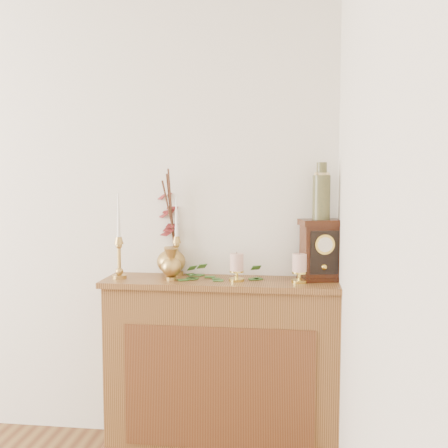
# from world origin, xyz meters

# --- Properties ---
(console_shelf) EXTENTS (1.24, 0.34, 0.93)m
(console_shelf) POSITION_xyz_m (1.40, 2.10, 0.44)
(console_shelf) COLOR brown
(console_shelf) RESTS_ON ground
(candlestick_left) EXTENTS (0.08, 0.08, 0.45)m
(candlestick_left) POSITION_xyz_m (0.86, 2.06, 1.08)
(candlestick_left) COLOR tan
(candlestick_left) RESTS_ON console_shelf
(candlestick_center) EXTENTS (0.07, 0.07, 0.43)m
(candlestick_center) POSITION_xyz_m (1.14, 2.20, 1.07)
(candlestick_center) COLOR tan
(candlestick_center) RESTS_ON console_shelf
(bud_vase) EXTENTS (0.10, 0.10, 0.17)m
(bud_vase) POSITION_xyz_m (1.14, 2.05, 1.01)
(bud_vase) COLOR tan
(bud_vase) RESTS_ON console_shelf
(ginger_jar) EXTENTS (0.24, 0.25, 0.58)m
(ginger_jar) POSITION_xyz_m (1.09, 2.24, 1.19)
(ginger_jar) COLOR tan
(ginger_jar) RESTS_ON console_shelf
(pillar_candle_left) EXTENTS (0.08, 0.08, 0.15)m
(pillar_candle_left) POSITION_xyz_m (1.48, 2.07, 1.01)
(pillar_candle_left) COLOR gold
(pillar_candle_left) RESTS_ON console_shelf
(pillar_candle_right) EXTENTS (0.08, 0.08, 0.16)m
(pillar_candle_right) POSITION_xyz_m (1.80, 2.07, 1.01)
(pillar_candle_right) COLOR gold
(pillar_candle_right) RESTS_ON console_shelf
(ivy_garland) EXTENTS (0.41, 0.21, 0.09)m
(ivy_garland) POSITION_xyz_m (1.39, 2.13, 0.95)
(ivy_garland) COLOR #316024
(ivy_garland) RESTS_ON console_shelf
(mantel_clock) EXTENTS (0.24, 0.20, 0.32)m
(mantel_clock) POSITION_xyz_m (1.91, 2.15, 1.09)
(mantel_clock) COLOR #37180B
(mantel_clock) RESTS_ON console_shelf
(ceramic_vase) EXTENTS (0.09, 0.09, 0.29)m
(ceramic_vase) POSITION_xyz_m (1.91, 2.15, 1.38)
(ceramic_vase) COLOR #162D22
(ceramic_vase) RESTS_ON mantel_clock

